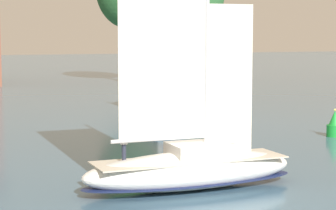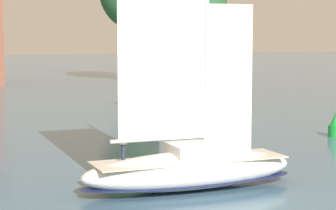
{
  "view_description": "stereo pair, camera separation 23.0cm",
  "coord_description": "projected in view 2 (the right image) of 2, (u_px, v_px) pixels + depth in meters",
  "views": [
    {
      "loc": [
        -11.4,
        -27.88,
        7.26
      ],
      "look_at": [
        0.0,
        3.0,
        3.66
      ],
      "focal_mm": 70.0,
      "sensor_mm": 36.0,
      "label": 1
    },
    {
      "loc": [
        -11.18,
        -27.96,
        7.26
      ],
      "look_at": [
        0.0,
        3.0,
        3.66
      ],
      "focal_mm": 70.0,
      "sensor_mm": 36.0,
      "label": 2
    }
  ],
  "objects": [
    {
      "name": "sailboat_moored_far_slip",
      "position": [
        172.0,
        111.0,
        54.04
      ],
      "size": [
        7.35,
        7.67,
        11.42
      ],
      "color": "navy",
      "rests_on": "ground"
    },
    {
      "name": "channel_buoy",
      "position": [
        336.0,
        126.0,
        46.24
      ],
      "size": [
        1.09,
        1.09,
        1.98
      ],
      "color": "green",
      "rests_on": "ground"
    },
    {
      "name": "sailboat_main",
      "position": [
        190.0,
        165.0,
        30.59
      ],
      "size": [
        10.68,
        3.35,
        14.53
      ],
      "color": "white",
      "rests_on": "ground"
    },
    {
      "name": "ground_plane",
      "position": [
        190.0,
        189.0,
        30.7
      ],
      "size": [
        400.0,
        400.0,
        0.0
      ],
      "primitive_type": "plane",
      "color": "#42667F"
    }
  ]
}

